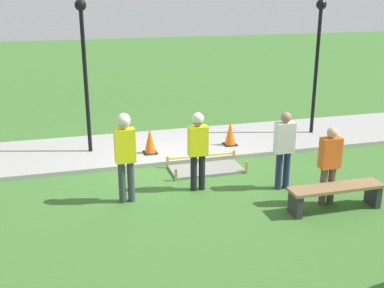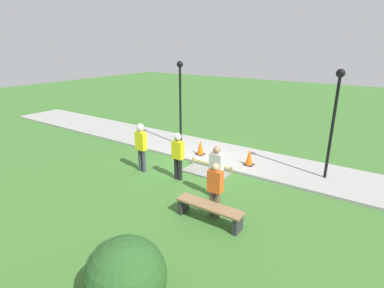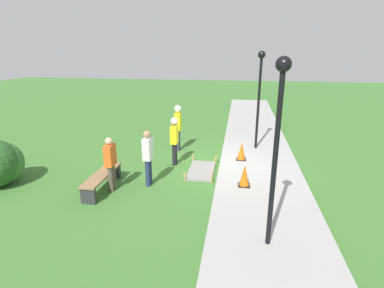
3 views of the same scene
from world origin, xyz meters
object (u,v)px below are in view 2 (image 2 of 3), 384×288
Objects in this scene: bystander_in_orange_shirt at (215,187)px; traffic_cone_near_patch at (249,157)px; worker_assistant at (178,153)px; lamppost_near at (180,91)px; park_bench at (209,210)px; lamppost_far at (335,109)px; worker_supervisor at (141,143)px; traffic_cone_far_patch at (200,147)px; bystander_in_gray_shirt at (216,169)px.

traffic_cone_near_patch is at bearing -79.83° from bystander_in_orange_shirt.
traffic_cone_near_patch is 2.96m from worker_assistant.
worker_assistant is 0.45× the size of lamppost_near.
lamppost_near is (4.33, -4.56, 2.22)m from park_bench.
lamppost_far reaches higher than bystander_in_orange_shirt.
worker_supervisor reaches higher than traffic_cone_near_patch.
traffic_cone_far_patch is 0.34× the size of park_bench.
traffic_cone_near_patch is at bearing -86.71° from bystander_in_gray_shirt.
bystander_in_orange_shirt is at bearing 135.39° from lamppost_near.
lamppost_far is (-4.27, -2.88, 1.55)m from worker_assistant.
worker_supervisor is (0.96, 2.52, 0.69)m from traffic_cone_far_patch.
bystander_in_orange_shirt is at bearing 64.74° from lamppost_far.
worker_assistant is at bearing -30.76° from bystander_in_orange_shirt.
traffic_cone_far_patch is 4.69m from bystander_in_orange_shirt.
traffic_cone_near_patch is at bearing -123.53° from worker_assistant.
worker_supervisor is (3.14, 2.61, 0.69)m from traffic_cone_near_patch.
park_bench is 1.03× the size of worker_supervisor.
bystander_in_orange_shirt is at bearing 100.17° from traffic_cone_near_patch.
park_bench is at bearing 133.52° from lamppost_near.
traffic_cone_far_patch is 0.35× the size of worker_supervisor.
bystander_in_gray_shirt is (0.52, -1.24, 0.60)m from park_bench.
worker_assistant is (-0.58, 2.33, 0.58)m from traffic_cone_far_patch.
traffic_cone_near_patch is 0.38× the size of bystander_in_gray_shirt.
traffic_cone_near_patch is 0.17× the size of lamppost_far.
bystander_in_orange_shirt is (-2.28, 1.36, -0.11)m from worker_assistant.
bystander_in_gray_shirt is (-1.76, 0.41, -0.05)m from worker_assistant.
traffic_cone_near_patch is 0.38× the size of worker_assistant.
park_bench is 6.66m from lamppost_near.
lamppost_near is (0.50, -3.09, 1.47)m from worker_supervisor.
traffic_cone_near_patch is 2.88m from bystander_in_gray_shirt.
bystander_in_orange_shirt is (-2.86, 3.68, 0.47)m from traffic_cone_far_patch.
bystander_in_gray_shirt is at bearing 138.91° from lamppost_near.
worker_supervisor is 1.16× the size of bystander_in_orange_shirt.
traffic_cone_near_patch is 2.19m from traffic_cone_far_patch.
worker_assistant is at bearing -35.86° from park_bench.
lamppost_near reaches higher than lamppost_far.
worker_assistant is 3.88m from lamppost_near.
traffic_cone_far_patch is at bearing -54.20° from park_bench.
lamppost_far is (-6.31, 0.02, -0.03)m from lamppost_near.
lamppost_far reaches higher than bystander_in_gray_shirt.
worker_assistant reaches higher than park_bench.
lamppost_near is (2.04, -2.90, 1.57)m from worker_assistant.
bystander_in_gray_shirt reaches higher than bystander_in_orange_shirt.
bystander_in_orange_shirt reaches higher than traffic_cone_near_patch.
bystander_in_gray_shirt is at bearing 93.29° from traffic_cone_near_patch.
park_bench is (-0.69, 4.07, -0.06)m from traffic_cone_near_patch.
park_bench is 1.11× the size of worker_assistant.
traffic_cone_far_patch is 2.78m from worker_supervisor.
lamppost_near is at bearing -54.91° from worker_assistant.
traffic_cone_near_patch is 0.35× the size of worker_supervisor.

